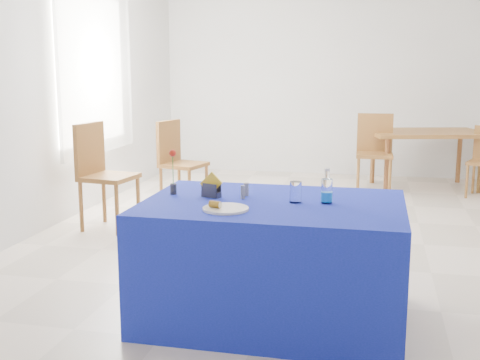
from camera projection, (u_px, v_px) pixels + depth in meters
name	position (u px, v px, depth m)	size (l,w,h in m)	color
floor	(301.00, 237.00, 5.67)	(7.00, 7.00, 0.00)	beige
room_shell	(305.00, 48.00, 5.35)	(7.00, 7.00, 7.00)	silver
window_pane	(92.00, 70.00, 6.69)	(0.04, 1.50, 1.60)	white
curtain	(98.00, 70.00, 6.67)	(0.04, 1.75, 1.85)	white
plate	(226.00, 209.00, 3.50)	(0.27, 0.27, 0.01)	silver
drinking_glass	(296.00, 192.00, 3.69)	(0.07, 0.07, 0.13)	white
salt_shaker	(246.00, 189.00, 3.89)	(0.03, 0.03, 0.09)	slate
pepper_shaker	(243.00, 192.00, 3.80)	(0.03, 0.03, 0.09)	slate
blue_table	(273.00, 260.00, 3.79)	(1.60, 1.10, 0.76)	navy
water_bottle	(327.00, 192.00, 3.67)	(0.07, 0.07, 0.21)	white
napkin_holder	(211.00, 189.00, 3.85)	(0.15, 0.09, 0.16)	#38383D
rose_vase	(173.00, 173.00, 3.91)	(0.05, 0.05, 0.29)	#28282D
oak_table	(426.00, 137.00, 7.87)	(1.64, 1.27, 0.76)	olive
chair_bg_left	(374.00, 147.00, 7.60)	(0.46, 0.46, 1.00)	brown
chair_win_a	(100.00, 168.00, 5.90)	(0.52, 0.52, 1.04)	brown
chair_win_b	(177.00, 157.00, 6.85)	(0.53, 0.53, 0.98)	brown
banana_pieces	(215.00, 204.00, 3.49)	(0.08, 0.06, 0.04)	gold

